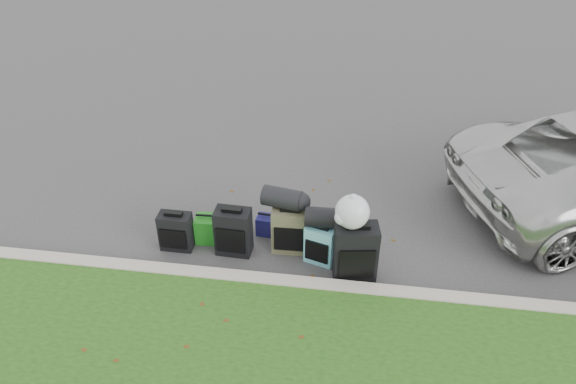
# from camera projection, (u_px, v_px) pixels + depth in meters

# --- Properties ---
(ground) EXTENTS (120.00, 120.00, 0.00)m
(ground) POSITION_uv_depth(u_px,v_px,m) (293.00, 235.00, 7.41)
(ground) COLOR #383535
(ground) RESTS_ON ground
(curb) EXTENTS (120.00, 0.18, 0.15)m
(curb) POSITION_uv_depth(u_px,v_px,m) (282.00, 284.00, 6.55)
(curb) COLOR #9E937F
(curb) RESTS_ON ground
(suitcase_small_black) EXTENTS (0.41, 0.23, 0.51)m
(suitcase_small_black) POSITION_uv_depth(u_px,v_px,m) (176.00, 231.00, 7.07)
(suitcase_small_black) COLOR black
(suitcase_small_black) RESTS_ON ground
(suitcase_large_black_left) EXTENTS (0.45, 0.28, 0.63)m
(suitcase_large_black_left) POSITION_uv_depth(u_px,v_px,m) (233.00, 232.00, 6.97)
(suitcase_large_black_left) COLOR black
(suitcase_large_black_left) RESTS_ON ground
(suitcase_olive) EXTENTS (0.45, 0.29, 0.61)m
(suitcase_olive) POSITION_uv_depth(u_px,v_px,m) (290.00, 230.00, 7.02)
(suitcase_olive) COLOR #42412A
(suitcase_olive) RESTS_ON ground
(suitcase_teal) EXTENTS (0.41, 0.31, 0.51)m
(suitcase_teal) POSITION_uv_depth(u_px,v_px,m) (320.00, 244.00, 6.86)
(suitcase_teal) COLOR #54A1B4
(suitcase_teal) RESTS_ON ground
(suitcase_large_black_right) EXTENTS (0.54, 0.38, 0.75)m
(suitcase_large_black_right) POSITION_uv_depth(u_px,v_px,m) (355.00, 253.00, 6.56)
(suitcase_large_black_right) COLOR black
(suitcase_large_black_right) RESTS_ON ground
(tote_green) EXTENTS (0.33, 0.27, 0.36)m
(tote_green) POSITION_uv_depth(u_px,v_px,m) (208.00, 229.00, 7.23)
(tote_green) COLOR #1E7C1B
(tote_green) RESTS_ON ground
(tote_navy) EXTENTS (0.27, 0.22, 0.27)m
(tote_navy) POSITION_uv_depth(u_px,v_px,m) (267.00, 225.00, 7.38)
(tote_navy) COLOR #1A1855
(tote_navy) RESTS_ON ground
(duffel_left) EXTENTS (0.52, 0.34, 0.26)m
(duffel_left) POSITION_uv_depth(u_px,v_px,m) (282.00, 198.00, 6.83)
(duffel_left) COLOR black
(duffel_left) RESTS_ON suitcase_olive
(duffel_right) EXTENTS (0.45, 0.26, 0.25)m
(duffel_right) POSITION_uv_depth(u_px,v_px,m) (324.00, 218.00, 6.68)
(duffel_right) COLOR black
(duffel_right) RESTS_ON suitcase_teal
(trash_bag) EXTENTS (0.39, 0.39, 0.39)m
(trash_bag) POSITION_uv_depth(u_px,v_px,m) (352.00, 212.00, 6.26)
(trash_bag) COLOR silver
(trash_bag) RESTS_ON suitcase_large_black_right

